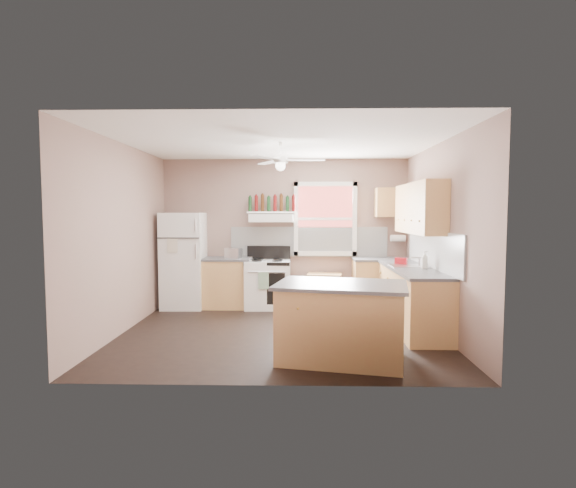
{
  "coord_description": "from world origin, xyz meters",
  "views": [
    {
      "loc": [
        0.25,
        -6.34,
        1.71
      ],
      "look_at": [
        0.1,
        0.3,
        1.25
      ],
      "focal_mm": 28.0,
      "sensor_mm": 36.0,
      "label": 1
    }
  ],
  "objects_px": {
    "refrigerator": "(184,260)",
    "island": "(341,323)",
    "toaster": "(233,253)",
    "cart": "(324,290)",
    "stove": "(268,284)"
  },
  "relations": [
    {
      "from": "stove",
      "to": "cart",
      "type": "bearing_deg",
      "value": 4.11
    },
    {
      "from": "stove",
      "to": "island",
      "type": "xyz_separation_m",
      "value": [
        1.04,
        -2.84,
        0.0
      ]
    },
    {
      "from": "toaster",
      "to": "stove",
      "type": "xyz_separation_m",
      "value": [
        0.62,
        0.01,
        -0.56
      ]
    },
    {
      "from": "toaster",
      "to": "cart",
      "type": "distance_m",
      "value": 1.78
    },
    {
      "from": "toaster",
      "to": "cart",
      "type": "bearing_deg",
      "value": 23.81
    },
    {
      "from": "island",
      "to": "toaster",
      "type": "bearing_deg",
      "value": 131.99
    },
    {
      "from": "stove",
      "to": "island",
      "type": "relative_size",
      "value": 0.62
    },
    {
      "from": "refrigerator",
      "to": "cart",
      "type": "height_order",
      "value": "refrigerator"
    },
    {
      "from": "cart",
      "to": "island",
      "type": "bearing_deg",
      "value": -82.61
    },
    {
      "from": "refrigerator",
      "to": "island",
      "type": "bearing_deg",
      "value": -48.86
    },
    {
      "from": "toaster",
      "to": "stove",
      "type": "bearing_deg",
      "value": 20.82
    },
    {
      "from": "refrigerator",
      "to": "island",
      "type": "distance_m",
      "value": 3.85
    },
    {
      "from": "stove",
      "to": "cart",
      "type": "relative_size",
      "value": 1.41
    },
    {
      "from": "refrigerator",
      "to": "cart",
      "type": "distance_m",
      "value": 2.6
    },
    {
      "from": "toaster",
      "to": "island",
      "type": "xyz_separation_m",
      "value": [
        1.66,
        -2.83,
        -0.56
      ]
    }
  ]
}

